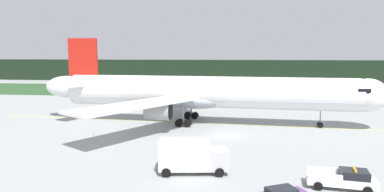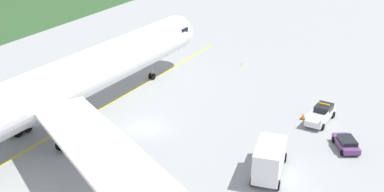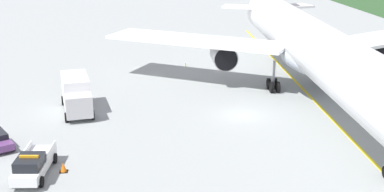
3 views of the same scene
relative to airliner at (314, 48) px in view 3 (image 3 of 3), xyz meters
The scene contains 7 objects.
ground 10.83m from the airliner, 62.43° to the right, with size 320.00×320.00×0.00m, color #949998.
taxiway_centerline_main 5.27m from the airliner, ahead, with size 76.98×0.30×0.01m, color yellow.
airliner is the anchor object (origin of this frame).
ops_pickup_truck 30.48m from the airliner, 60.66° to the right, with size 6.00×2.82×1.94m.
catering_truck 24.23m from the airliner, 87.80° to the right, with size 7.12×3.44×3.53m.
apron_cone 28.64m from the airliner, 59.26° to the right, with size 0.60×0.60×0.76m.
taxiway_edge_light_west 19.23m from the airliner, 142.89° to the right, with size 0.12×0.12×0.43m.
Camera 3 is at (46.98, -11.90, 17.19)m, focal length 50.55 mm.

